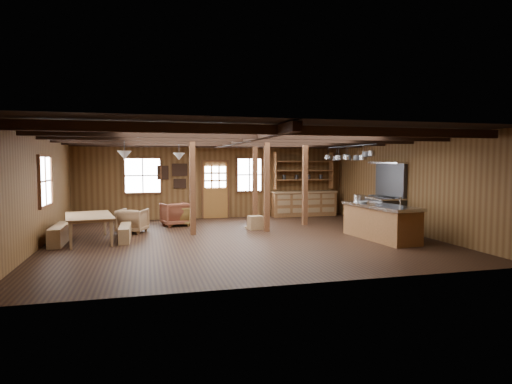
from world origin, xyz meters
TOP-DOWN VIEW (x-y plane):
  - room at (0.00, 0.00)m, footprint 10.04×9.04m
  - ceiling_joists at (0.00, 0.18)m, footprint 9.80×8.82m
  - timber_posts at (0.52, 2.08)m, footprint 3.95×2.35m
  - back_door at (0.00, 4.45)m, footprint 1.02×0.08m
  - window_back_left at (-2.60, 4.46)m, footprint 1.32×0.06m
  - window_back_right at (1.30, 4.46)m, footprint 1.02×0.06m
  - window_left at (-4.96, 0.50)m, footprint 0.14×1.24m
  - notice_boards at (-1.50, 4.46)m, footprint 1.08×0.03m
  - back_counter at (3.40, 4.20)m, footprint 2.55×0.60m
  - pendant_lamps at (-2.25, 1.00)m, footprint 1.86×2.36m
  - pot_rack at (3.35, 0.30)m, footprint 0.41×3.00m
  - kitchen_island at (3.60, -1.04)m, footprint 1.12×2.57m
  - step_stool at (0.76, 1.43)m, footprint 0.53×0.42m
  - commercial_range at (4.65, 0.63)m, footprint 0.86×1.69m
  - dining_table at (-3.90, 0.52)m, footprint 1.45×2.17m
  - bench_wall at (-4.65, 0.52)m, footprint 0.32×1.69m
  - bench_aisle at (-3.05, 0.52)m, footprint 0.27×1.44m
  - armchair_a at (-1.43, 2.85)m, footprint 0.72×0.73m
  - armchair_b at (-1.58, 2.85)m, footprint 1.00×1.02m
  - armchair_c at (-2.89, 1.76)m, footprint 0.98×0.99m
  - counter_pot at (3.49, -0.04)m, footprint 0.32×0.32m
  - bowl at (3.28, -0.63)m, footprint 0.34×0.34m

SIDE VIEW (x-z plane):
  - bench_aisle at x=-3.05m, z-range 0.00..0.40m
  - step_stool at x=0.76m, z-range 0.00..0.42m
  - bench_wall at x=-4.65m, z-range 0.00..0.46m
  - armchair_a at x=-1.43m, z-range 0.00..0.63m
  - armchair_c at x=-2.89m, z-range 0.00..0.71m
  - dining_table at x=-3.90m, z-range 0.00..0.71m
  - armchair_b at x=-1.58m, z-range 0.00..0.76m
  - kitchen_island at x=3.60m, z-range -0.12..1.08m
  - back_counter at x=3.40m, z-range -0.62..1.83m
  - commercial_range at x=4.65m, z-range -0.38..1.70m
  - back_door at x=0.00m, z-range -0.19..1.96m
  - bowl at x=3.28m, z-range 0.94..1.00m
  - counter_pot at x=3.49m, z-range 0.94..1.13m
  - room at x=0.00m, z-range -0.02..2.82m
  - timber_posts at x=0.52m, z-range 0.00..2.80m
  - window_back_left at x=-2.60m, z-range 0.94..2.26m
  - window_back_right at x=1.30m, z-range 0.94..2.26m
  - window_left at x=-4.96m, z-range 0.94..2.26m
  - notice_boards at x=-1.50m, z-range 1.19..2.09m
  - pendant_lamps at x=-2.25m, z-range 1.92..2.58m
  - pot_rack at x=3.35m, z-range 2.03..2.48m
  - ceiling_joists at x=0.00m, z-range 2.59..2.77m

